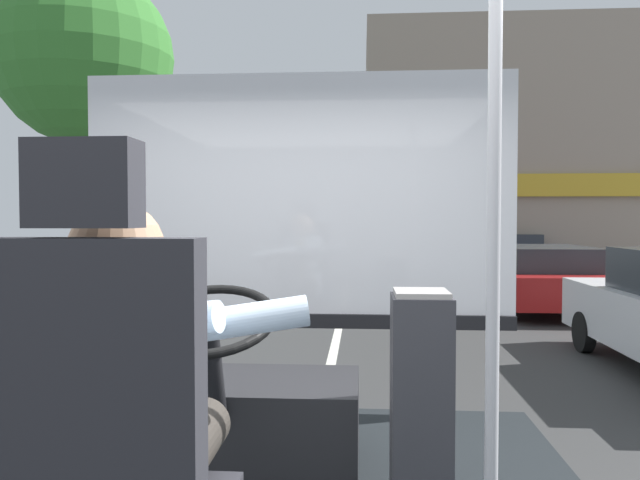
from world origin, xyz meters
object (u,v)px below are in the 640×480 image
Objects in this scene: handrail_pole at (493,247)px; driver_seat at (109,478)px; parked_car_silver at (470,247)px; bus_driver at (129,395)px; steering_console at (233,420)px; fare_box at (421,399)px; parked_car_blue at (502,256)px; parked_car_red at (542,277)px.

driver_seat is at bearing -145.55° from handrail_pole.
driver_seat is 0.29× the size of parked_car_silver.
parked_car_silver is (4.44, 20.83, -0.61)m from bus_driver.
steering_console is 1.41m from handrail_pole.
driver_seat is 1.29m from handrail_pole.
fare_box is at bearing 52.20° from driver_seat.
parked_car_blue is 4.78m from parked_car_silver.
fare_box is at bearing -19.86° from steering_console.
driver_seat is 0.31× the size of parked_car_red.
handrail_pole is (0.98, 0.55, 0.34)m from bus_driver.
steering_console is 20.14m from parked_car_silver.
steering_console reaches higher than fare_box.
handrail_pole is (0.98, 0.68, 0.49)m from driver_seat.
handrail_pole is 0.49× the size of parked_car_blue.
driver_seat is 1.15× the size of steering_console.
parked_car_silver reaches higher than parked_car_red.
handrail_pole is at bearing 29.27° from bus_driver.
driver_seat is 0.62× the size of handrail_pole.
parked_car_red is (4.00, 10.50, -0.69)m from bus_driver.
steering_console is at bearing -113.22° from parked_car_red.
fare_box is (0.79, 0.89, -0.26)m from bus_driver.
bus_driver reaches higher than fare_box.
bus_driver is at bearing -90.00° from steering_console.
bus_driver reaches higher than parked_car_red.
parked_car_red is at bearing -95.18° from parked_car_blue.
bus_driver is 1.02× the size of fare_box.
steering_console is at bearing 160.14° from fare_box.
handrail_pole reaches higher than steering_console.
parked_car_silver is at bearing 87.58° from parked_car_red.
parked_car_red is at bearing 73.14° from handrail_pole.
bus_driver reaches higher than steering_console.
parked_car_blue is (3.71, 15.16, -0.37)m from fare_box.
parked_car_red is (3.01, 9.95, -1.03)m from handrail_pole.
handrail_pole is at bearing -99.66° from parked_car_silver.
parked_car_silver is (0.44, 10.33, 0.08)m from parked_car_red.
bus_driver reaches higher than parked_car_silver.
fare_box is 0.19× the size of parked_car_silver.
fare_box is 15.61m from parked_car_blue.
fare_box is at bearing -103.76° from parked_car_blue.
driver_seat is at bearing -127.80° from fare_box.
fare_box is 20.27m from parked_car_silver.
bus_driver is 21.30m from parked_car_silver.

